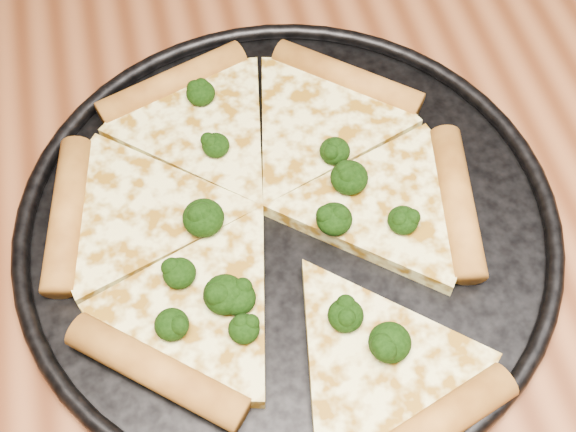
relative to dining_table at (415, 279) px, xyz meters
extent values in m
cube|color=brown|center=(0.00, 0.00, 0.07)|extent=(1.20, 0.90, 0.04)
cylinder|color=black|center=(-0.11, 0.02, 0.09)|extent=(0.39, 0.39, 0.01)
torus|color=black|center=(-0.11, 0.02, 0.10)|extent=(0.40, 0.40, 0.01)
cylinder|color=#C48231|center=(-0.03, 0.14, 0.11)|extent=(0.11, 0.10, 0.02)
cylinder|color=#C48231|center=(-0.17, 0.17, 0.11)|extent=(0.13, 0.07, 0.02)
cylinder|color=#C48231|center=(-0.26, 0.06, 0.11)|extent=(0.05, 0.13, 0.02)
cylinder|color=#C48231|center=(-0.22, -0.08, 0.11)|extent=(0.11, 0.10, 0.02)
cylinder|color=#C48231|center=(-0.06, -0.16, 0.11)|extent=(0.13, 0.07, 0.02)
cylinder|color=#C48231|center=(0.02, 0.00, 0.11)|extent=(0.05, 0.13, 0.02)
ellipsoid|color=black|center=(-0.06, 0.04, 0.12)|extent=(0.03, 0.03, 0.02)
ellipsoid|color=black|center=(-0.20, -0.05, 0.12)|extent=(0.02, 0.02, 0.02)
ellipsoid|color=black|center=(-0.16, -0.04, 0.12)|extent=(0.03, 0.03, 0.02)
ellipsoid|color=black|center=(-0.15, 0.14, 0.12)|extent=(0.02, 0.02, 0.02)
ellipsoid|color=black|center=(-0.16, -0.07, 0.12)|extent=(0.02, 0.02, 0.02)
ellipsoid|color=black|center=(-0.19, -0.01, 0.12)|extent=(0.02, 0.02, 0.02)
ellipsoid|color=black|center=(-0.07, -0.10, 0.12)|extent=(0.03, 0.03, 0.02)
ellipsoid|color=black|center=(-0.16, -0.04, 0.12)|extent=(0.03, 0.03, 0.02)
ellipsoid|color=black|center=(-0.08, 0.00, 0.12)|extent=(0.03, 0.03, 0.02)
ellipsoid|color=black|center=(-0.09, -0.07, 0.12)|extent=(0.02, 0.02, 0.02)
ellipsoid|color=black|center=(-0.17, 0.02, 0.12)|extent=(0.03, 0.03, 0.02)
ellipsoid|color=black|center=(-0.03, -0.01, 0.12)|extent=(0.02, 0.02, 0.02)
ellipsoid|color=black|center=(-0.15, 0.09, 0.12)|extent=(0.02, 0.02, 0.02)
ellipsoid|color=black|center=(-0.06, 0.06, 0.12)|extent=(0.02, 0.02, 0.02)
camera|label=1|loc=(-0.18, -0.28, 0.59)|focal=48.99mm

